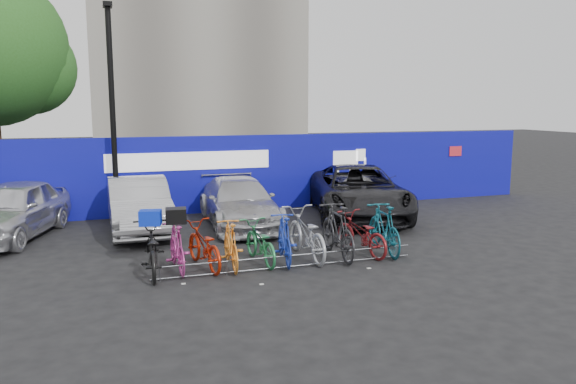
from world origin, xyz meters
name	(u,v)px	position (x,y,z in m)	size (l,w,h in m)	color
ground	(280,261)	(0.00, 0.00, 0.00)	(100.00, 100.00, 0.00)	black
hoarding	(222,174)	(0.01, 6.00, 1.20)	(22.00, 0.18, 2.40)	#0A0D93
lamppost	(112,108)	(-3.20, 5.40, 3.27)	(0.25, 0.50, 6.11)	black
bike_rack	(288,261)	(0.00, -0.60, 0.16)	(5.60, 0.03, 0.30)	#595B60
car_0	(11,210)	(-5.78, 4.16, 0.74)	(1.74, 4.32, 1.47)	silver
car_1	(139,205)	(-2.68, 3.97, 0.71)	(1.50, 4.31, 1.42)	#A9AAAE
car_2	(239,202)	(0.04, 3.83, 0.65)	(1.83, 4.51, 1.31)	#B7B7BC
car_3	(358,191)	(3.71, 3.90, 0.77)	(2.55, 5.54, 1.54)	black
bike_0	(152,250)	(-2.70, -0.12, 0.51)	(0.67, 1.93, 1.02)	black
bike_1	(177,247)	(-2.19, -0.01, 0.50)	(0.47, 1.66, 1.00)	#C2358D
bike_2	(203,246)	(-1.65, 0.02, 0.48)	(0.64, 1.82, 0.96)	#A92008
bike_3	(231,245)	(-1.11, -0.15, 0.50)	(0.47, 1.66, 1.00)	orange
bike_4	(260,243)	(-0.44, 0.01, 0.45)	(0.60, 1.71, 0.90)	#257F44
bike_5	(284,239)	(0.07, -0.13, 0.52)	(0.49, 1.75, 1.05)	#1B34B1
bike_6	(306,234)	(0.63, 0.06, 0.55)	(0.73, 2.09, 1.10)	#9FA2A7
bike_7	(338,231)	(1.31, -0.13, 0.61)	(0.57, 2.02, 1.21)	#29292C
bike_8	(361,234)	(1.92, -0.04, 0.48)	(0.63, 1.81, 0.95)	maroon
bike_9	(384,229)	(2.46, -0.12, 0.57)	(0.54, 1.90, 1.14)	#105565
cargo_crate	(150,218)	(-2.70, -0.12, 1.16)	(0.41, 0.31, 0.30)	#0A25BE
cargo_topcase	(176,216)	(-2.19, -0.01, 1.15)	(0.41, 0.37, 0.30)	black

